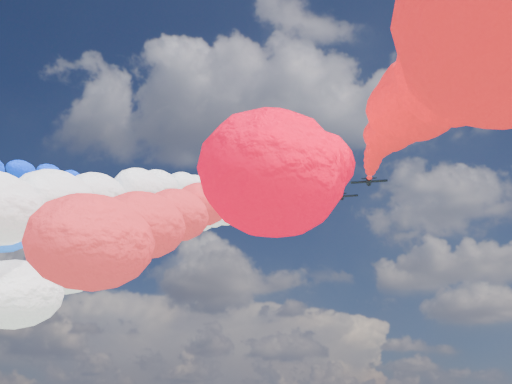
# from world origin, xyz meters

# --- Properties ---
(jet_0) EXTENTS (8.03, 10.97, 4.55)m
(jet_0) POSITION_xyz_m (-27.80, -4.34, 110.58)
(jet_0) COLOR black
(jet_1) EXTENTS (7.95, 10.91, 4.55)m
(jet_1) POSITION_xyz_m (-20.35, 5.27, 110.58)
(jet_1) COLOR black
(trail_1) EXTENTS (5.45, 124.54, 49.02)m
(trail_1) POSITION_xyz_m (-20.35, -58.69, 87.84)
(trail_1) COLOR blue
(jet_2) EXTENTS (7.98, 10.93, 4.55)m
(jet_2) POSITION_xyz_m (-8.89, 14.01, 110.58)
(jet_2) COLOR black
(trail_2) EXTENTS (5.45, 124.54, 49.02)m
(trail_2) POSITION_xyz_m (-8.89, -49.94, 87.84)
(trail_2) COLOR #1F63FF
(jet_3) EXTENTS (8.19, 11.08, 4.55)m
(jet_3) POSITION_xyz_m (-0.44, 7.87, 110.58)
(jet_3) COLOR black
(trail_3) EXTENTS (5.45, 124.54, 49.02)m
(trail_3) POSITION_xyz_m (-0.44, -56.08, 87.84)
(trail_3) COLOR silver
(jet_4) EXTENTS (8.48, 11.29, 4.55)m
(jet_4) POSITION_xyz_m (-1.01, 22.22, 110.58)
(jet_4) COLOR black
(trail_4) EXTENTS (5.45, 124.54, 49.02)m
(trail_4) POSITION_xyz_m (-1.01, -41.73, 87.84)
(trail_4) COLOR silver
(jet_5) EXTENTS (8.58, 11.36, 4.55)m
(jet_5) POSITION_xyz_m (8.46, 12.62, 110.58)
(jet_5) COLOR black
(trail_5) EXTENTS (5.45, 124.54, 49.02)m
(trail_5) POSITION_xyz_m (8.46, -51.33, 87.84)
(trail_5) COLOR red
(jet_6) EXTENTS (8.38, 11.22, 4.55)m
(jet_6) POSITION_xyz_m (19.91, 4.17, 110.58)
(jet_6) COLOR black
(trail_6) EXTENTS (5.45, 124.54, 49.02)m
(trail_6) POSITION_xyz_m (19.91, -59.78, 87.84)
(trail_6) COLOR #FB011D
(jet_7) EXTENTS (8.07, 10.99, 4.55)m
(jet_7) POSITION_xyz_m (26.34, -4.30, 110.58)
(jet_7) COLOR black
(trail_7) EXTENTS (5.45, 124.54, 49.02)m
(trail_7) POSITION_xyz_m (26.34, -68.25, 87.84)
(trail_7) COLOR red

